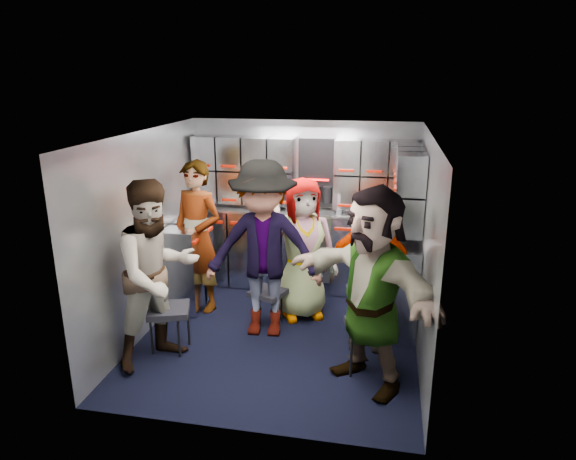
% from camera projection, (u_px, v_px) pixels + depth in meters
% --- Properties ---
extents(floor, '(3.00, 3.00, 0.00)m').
position_uv_depth(floor, '(279.00, 336.00, 5.38)').
color(floor, black).
rests_on(floor, ground).
extents(wall_back, '(2.80, 0.04, 2.10)m').
position_uv_depth(wall_back, '(303.00, 205.00, 6.47)').
color(wall_back, '#969BA4').
rests_on(wall_back, ground).
extents(wall_left, '(0.04, 3.00, 2.10)m').
position_uv_depth(wall_left, '(147.00, 233.00, 5.32)').
color(wall_left, '#969BA4').
rests_on(wall_left, ground).
extents(wall_right, '(0.04, 3.00, 2.10)m').
position_uv_depth(wall_right, '(424.00, 251.00, 4.81)').
color(wall_right, '#969BA4').
rests_on(wall_right, ground).
extents(ceiling, '(2.80, 3.00, 0.02)m').
position_uv_depth(ceiling, '(278.00, 134.00, 4.76)').
color(ceiling, silver).
rests_on(ceiling, wall_back).
extents(cart_bank_back, '(2.68, 0.38, 0.99)m').
position_uv_depth(cart_bank_back, '(300.00, 251.00, 6.44)').
color(cart_bank_back, '#A4AAB4').
rests_on(cart_bank_back, ground).
extents(cart_bank_left, '(0.38, 0.76, 0.99)m').
position_uv_depth(cart_bank_left, '(189.00, 266.00, 5.97)').
color(cart_bank_left, '#A4AAB4').
rests_on(cart_bank_left, ground).
extents(counter, '(2.68, 0.42, 0.03)m').
position_uv_depth(counter, '(300.00, 211.00, 6.29)').
color(counter, silver).
rests_on(counter, cart_bank_back).
extents(locker_bank_back, '(2.68, 0.28, 0.82)m').
position_uv_depth(locker_bank_back, '(302.00, 172.00, 6.20)').
color(locker_bank_back, '#A4AAB4').
rests_on(locker_bank_back, wall_back).
extents(locker_bank_right, '(0.28, 1.00, 0.82)m').
position_uv_depth(locker_bank_right, '(409.00, 188.00, 5.37)').
color(locker_bank_right, '#A4AAB4').
rests_on(locker_bank_right, wall_right).
extents(right_cabinet, '(0.28, 1.20, 1.00)m').
position_uv_depth(right_cabinet, '(403.00, 279.00, 5.57)').
color(right_cabinet, '#A4AAB4').
rests_on(right_cabinet, ground).
extents(coffee_niche, '(0.46, 0.16, 0.84)m').
position_uv_depth(coffee_niche, '(317.00, 174.00, 6.23)').
color(coffee_niche, black).
rests_on(coffee_niche, wall_back).
extents(red_latch_strip, '(2.60, 0.02, 0.03)m').
position_uv_depth(red_latch_strip, '(298.00, 227.00, 6.14)').
color(red_latch_strip, '#921103').
rests_on(red_latch_strip, cart_bank_back).
extents(jump_seat_near_left, '(0.48, 0.47, 0.46)m').
position_uv_depth(jump_seat_near_left, '(169.00, 312.00, 5.01)').
color(jump_seat_near_left, black).
rests_on(jump_seat_near_left, ground).
extents(jump_seat_mid_left, '(0.43, 0.42, 0.40)m').
position_uv_depth(jump_seat_mid_left, '(268.00, 294.00, 5.54)').
color(jump_seat_mid_left, black).
rests_on(jump_seat_mid_left, ground).
extents(jump_seat_center, '(0.46, 0.45, 0.46)m').
position_uv_depth(jump_seat_center, '(305.00, 276.00, 5.91)').
color(jump_seat_center, black).
rests_on(jump_seat_center, ground).
extents(jump_seat_mid_right, '(0.48, 0.46, 0.50)m').
position_uv_depth(jump_seat_mid_right, '(368.00, 297.00, 5.27)').
color(jump_seat_mid_right, black).
rests_on(jump_seat_mid_right, ground).
extents(jump_seat_near_right, '(0.49, 0.48, 0.48)m').
position_uv_depth(jump_seat_near_right, '(370.00, 330.00, 4.64)').
color(jump_seat_near_right, black).
rests_on(jump_seat_near_right, ground).
extents(attendant_standing, '(0.73, 0.58, 1.74)m').
position_uv_depth(attendant_standing, '(197.00, 237.00, 5.79)').
color(attendant_standing, black).
rests_on(attendant_standing, ground).
extents(attendant_arc_a, '(1.04, 1.09, 1.76)m').
position_uv_depth(attendant_arc_a, '(157.00, 274.00, 4.70)').
color(attendant_arc_a, black).
rests_on(attendant_arc_a, ground).
extents(attendant_arc_b, '(1.23, 0.76, 1.85)m').
position_uv_depth(attendant_arc_b, '(263.00, 250.00, 5.20)').
color(attendant_arc_b, black).
rests_on(attendant_arc_b, ground).
extents(attendant_arc_c, '(0.92, 0.78, 1.59)m').
position_uv_depth(attendant_arc_c, '(302.00, 249.00, 5.63)').
color(attendant_arc_c, black).
rests_on(attendant_arc_c, ground).
extents(attendant_arc_d, '(0.92, 0.42, 1.54)m').
position_uv_depth(attendant_arc_d, '(369.00, 273.00, 5.01)').
color(attendant_arc_d, black).
rests_on(attendant_arc_d, ground).
extents(attendant_arc_e, '(1.60, 1.50, 1.80)m').
position_uv_depth(attendant_arc_e, '(371.00, 289.00, 4.33)').
color(attendant_arc_e, black).
rests_on(attendant_arc_e, ground).
extents(bottle_left, '(0.06, 0.06, 0.26)m').
position_uv_depth(bottle_left, '(288.00, 200.00, 6.22)').
color(bottle_left, white).
rests_on(bottle_left, counter).
extents(bottle_mid, '(0.06, 0.06, 0.27)m').
position_uv_depth(bottle_mid, '(275.00, 199.00, 6.25)').
color(bottle_mid, white).
rests_on(bottle_mid, counter).
extents(bottle_right, '(0.07, 0.07, 0.24)m').
position_uv_depth(bottle_right, '(339.00, 203.00, 6.11)').
color(bottle_right, white).
rests_on(bottle_right, counter).
extents(cup_left, '(0.08, 0.08, 0.09)m').
position_uv_depth(cup_left, '(277.00, 207.00, 6.27)').
color(cup_left, beige).
rests_on(cup_left, counter).
extents(cup_right, '(0.08, 0.08, 0.11)m').
position_uv_depth(cup_right, '(405.00, 212.00, 5.98)').
color(cup_right, beige).
rests_on(cup_right, counter).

